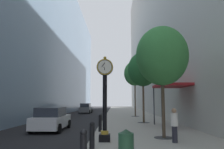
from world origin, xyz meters
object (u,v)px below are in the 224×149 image
(street_tree_near, at_px, (162,56))
(street_tree_mid_near, at_px, (143,69))
(trash_bin, at_px, (126,145))
(car_grey_mid, at_px, (86,108))
(car_white_near, at_px, (51,119))
(bollard_fourth, at_px, (100,122))
(pedestrian_walking, at_px, (174,124))
(bollard_second, at_px, (92,134))
(street_tree_mid_far, at_px, (135,73))
(street_clock, at_px, (105,94))
(bollard_nearest, at_px, (83,147))

(street_tree_near, height_order, street_tree_mid_near, street_tree_mid_near)
(trash_bin, bearing_deg, car_grey_mid, 100.08)
(car_white_near, bearing_deg, bollard_fourth, -23.16)
(pedestrian_walking, height_order, car_white_near, pedestrian_walking)
(bollard_fourth, distance_m, pedestrian_walking, 5.37)
(street_tree_mid_near, height_order, car_white_near, street_tree_mid_near)
(car_white_near, distance_m, car_grey_mid, 22.47)
(bollard_second, xyz_separation_m, street_tree_mid_far, (3.64, 19.47, 5.05))
(street_clock, xyz_separation_m, bollard_second, (-0.46, -1.64, -1.76))
(street_tree_mid_far, xyz_separation_m, trash_bin, (-2.30, -21.39, -5.10))
(trash_bin, height_order, pedestrian_walking, pedestrian_walking)
(bollard_nearest, bearing_deg, street_tree_mid_near, 75.08)
(street_tree_mid_far, bearing_deg, pedestrian_walking, -89.30)
(bollard_nearest, xyz_separation_m, car_grey_mid, (-4.18, 31.68, 0.10))
(street_clock, height_order, trash_bin, street_clock)
(street_clock, bearing_deg, bollard_fourth, 97.52)
(street_tree_near, xyz_separation_m, trash_bin, (-2.30, -4.66, -3.99))
(street_tree_near, distance_m, car_white_near, 9.16)
(street_tree_mid_near, relative_size, car_white_near, 1.50)
(bollard_second, relative_size, car_white_near, 0.26)
(bollard_second, bearing_deg, street_tree_mid_near, 71.86)
(street_clock, xyz_separation_m, street_tree_mid_near, (3.18, 9.46, 2.63))
(trash_bin, bearing_deg, street_tree_mid_near, 80.00)
(trash_bin, relative_size, car_grey_mid, 0.24)
(street_tree_mid_far, relative_size, car_grey_mid, 1.69)
(bollard_nearest, height_order, pedestrian_walking, pedestrian_walking)
(street_tree_mid_far, bearing_deg, street_clock, -100.11)
(bollard_second, height_order, car_white_near, car_white_near)
(street_tree_mid_near, bearing_deg, pedestrian_walking, -88.70)
(street_tree_mid_far, relative_size, car_white_near, 1.66)
(bollard_nearest, bearing_deg, bollard_fourth, 90.00)
(street_tree_mid_near, relative_size, pedestrian_walking, 4.04)
(car_grey_mid, bearing_deg, bollard_nearest, -82.49)
(trash_bin, bearing_deg, pedestrian_walking, 52.69)
(bollard_fourth, bearing_deg, street_clock, -82.48)
(bollard_fourth, distance_m, trash_bin, 7.15)
(street_tree_mid_near, bearing_deg, bollard_second, -108.14)
(street_clock, height_order, bollard_second, street_clock)
(bollard_nearest, distance_m, bollard_second, 2.55)
(street_tree_mid_near, distance_m, street_tree_mid_far, 8.39)
(street_tree_mid_far, bearing_deg, car_white_near, -119.75)
(street_clock, bearing_deg, car_white_near, 129.41)
(bollard_nearest, bearing_deg, bollard_second, 90.00)
(street_tree_mid_far, distance_m, car_white_near, 15.55)
(street_clock, distance_m, bollard_fourth, 3.90)
(bollard_nearest, relative_size, car_white_near, 0.26)
(car_grey_mid, bearing_deg, bollard_fourth, -80.14)
(street_tree_near, bearing_deg, car_white_near, 151.68)
(street_clock, height_order, car_grey_mid, street_clock)
(car_white_near, bearing_deg, street_clock, -50.59)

